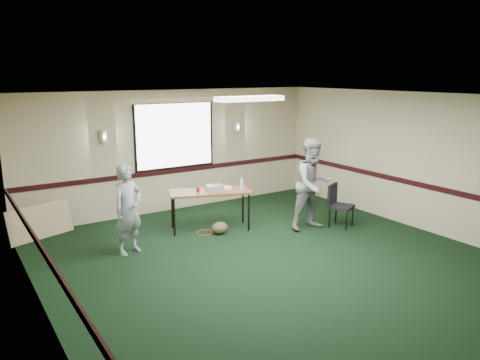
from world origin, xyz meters
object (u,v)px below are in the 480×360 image
folding_table (210,194)px  person_right (313,184)px  projector (215,188)px  person_left (128,209)px  conference_chair (338,202)px

folding_table → person_right: 2.05m
projector → person_left: bearing=-157.5°
folding_table → person_left: (-1.78, -0.34, 0.05)m
folding_table → conference_chair: size_ratio=1.96×
conference_chair → person_right: 0.69m
folding_table → person_right: size_ratio=0.93×
projector → conference_chair: 2.51m
conference_chair → person_left: bearing=143.3°
person_left → folding_table: bearing=-9.9°
folding_table → person_left: person_left is taller
person_left → person_right: size_ratio=0.86×
folding_table → conference_chair: 2.59m
folding_table → conference_chair: bearing=-8.1°
projector → conference_chair: bearing=-14.9°
person_left → projector: bearing=-11.6°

